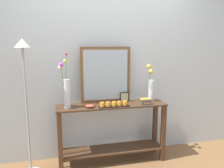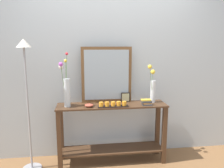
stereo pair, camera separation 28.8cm
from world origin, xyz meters
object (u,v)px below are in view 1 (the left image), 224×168
(console_table, at_px, (112,128))
(tall_vase_left, at_px, (66,88))
(picture_frame_small, at_px, (124,97))
(decorative_bowl, at_px, (90,106))
(vase_right, at_px, (151,86))
(mirror_leaning, at_px, (106,75))
(floor_lamp, at_px, (25,85))
(candle_tray, at_px, (114,105))
(book_stack, at_px, (146,101))

(console_table, height_order, tall_vase_left, tall_vase_left)
(picture_frame_small, bearing_deg, decorative_bowl, -160.02)
(console_table, relative_size, vase_right, 2.75)
(mirror_leaning, relative_size, vase_right, 1.43)
(mirror_leaning, height_order, decorative_bowl, mirror_leaning)
(mirror_leaning, relative_size, picture_frame_small, 5.73)
(picture_frame_small, bearing_deg, console_table, -152.45)
(floor_lamp, bearing_deg, tall_vase_left, 6.01)
(candle_tray, xyz_separation_m, book_stack, (0.45, 0.02, 0.01))
(tall_vase_left, height_order, floor_lamp, floor_lamp)
(console_table, xyz_separation_m, tall_vase_left, (-0.59, -0.02, 0.57))
(vase_right, bearing_deg, mirror_leaning, 170.79)
(vase_right, bearing_deg, candle_tray, -164.69)
(mirror_leaning, xyz_separation_m, vase_right, (0.62, -0.10, -0.16))
(decorative_bowl, bearing_deg, console_table, 14.51)
(vase_right, bearing_deg, console_table, -175.52)
(candle_tray, relative_size, floor_lamp, 0.24)
(mirror_leaning, bearing_deg, tall_vase_left, -163.06)
(mirror_leaning, height_order, tall_vase_left, mirror_leaning)
(tall_vase_left, bearing_deg, book_stack, -3.86)
(console_table, xyz_separation_m, picture_frame_small, (0.20, 0.11, 0.39))
(candle_tray, bearing_deg, book_stack, 2.99)
(vase_right, bearing_deg, picture_frame_small, 170.34)
(mirror_leaning, xyz_separation_m, decorative_bowl, (-0.25, -0.22, -0.35))
(picture_frame_small, xyz_separation_m, book_stack, (0.24, -0.19, -0.03))
(floor_lamp, bearing_deg, picture_frame_small, 7.83)
(mirror_leaning, bearing_deg, candle_tray, -78.89)
(console_table, relative_size, candle_tray, 3.69)
(vase_right, relative_size, floor_lamp, 0.32)
(book_stack, relative_size, floor_lamp, 0.08)
(vase_right, height_order, picture_frame_small, vase_right)
(book_stack, bearing_deg, decorative_bowl, 179.31)
(floor_lamp, bearing_deg, vase_right, 3.94)
(tall_vase_left, distance_m, picture_frame_small, 0.82)
(book_stack, height_order, floor_lamp, floor_lamp)
(candle_tray, height_order, floor_lamp, floor_lamp)
(vase_right, height_order, book_stack, vase_right)
(console_table, xyz_separation_m, book_stack, (0.44, -0.09, 0.37))
(mirror_leaning, bearing_deg, vase_right, -9.21)
(console_table, relative_size, decorative_bowl, 12.88)
(decorative_bowl, xyz_separation_m, floor_lamp, (-0.75, 0.01, 0.29))
(tall_vase_left, bearing_deg, picture_frame_small, 8.89)
(floor_lamp, bearing_deg, console_table, 3.65)
(book_stack, xyz_separation_m, floor_lamp, (-1.49, 0.02, 0.27))
(console_table, relative_size, mirror_leaning, 1.92)
(console_table, distance_m, picture_frame_small, 0.45)
(floor_lamp, bearing_deg, mirror_leaning, 11.94)
(mirror_leaning, bearing_deg, picture_frame_small, -8.57)
(tall_vase_left, distance_m, vase_right, 1.15)
(tall_vase_left, height_order, book_stack, tall_vase_left)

